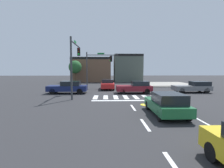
# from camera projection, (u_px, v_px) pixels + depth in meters

# --- Properties ---
(ground_plane) EXTENTS (120.00, 120.00, 0.00)m
(ground_plane) POSITION_uv_depth(u_px,v_px,m) (122.00, 92.00, 22.43)
(ground_plane) COLOR #2B2B2D
(crosswalk_near) EXTENTS (6.74, 2.55, 0.01)m
(crosswalk_near) POSITION_uv_depth(u_px,v_px,m) (126.00, 97.00, 17.94)
(crosswalk_near) COLOR silver
(crosswalk_near) RESTS_ON ground_plane
(lane_markings) EXTENTS (6.80, 20.25, 0.01)m
(lane_markings) POSITION_uv_depth(u_px,v_px,m) (158.00, 117.00, 10.49)
(lane_markings) COLOR white
(lane_markings) RESTS_ON ground_plane
(bike_detector_marking) EXTENTS (1.04, 1.04, 0.01)m
(bike_detector_marking) POSITION_uv_depth(u_px,v_px,m) (147.00, 105.00, 14.05)
(bike_detector_marking) COLOR yellow
(bike_detector_marking) RESTS_ON ground_plane
(curb_corner_northeast) EXTENTS (10.00, 10.60, 0.15)m
(curb_corner_northeast) POSITION_uv_depth(u_px,v_px,m) (163.00, 85.00, 32.08)
(curb_corner_northeast) COLOR #9E998E
(curb_corner_northeast) RESTS_ON ground_plane
(storefront_row) EXTENTS (16.28, 6.94, 6.35)m
(storefront_row) POSITION_uv_depth(u_px,v_px,m) (107.00, 69.00, 41.30)
(storefront_row) COLOR brown
(storefront_row) RESTS_ON ground_plane
(traffic_signal_northwest) EXTENTS (5.05, 0.32, 5.61)m
(traffic_signal_northwest) POSITION_uv_depth(u_px,v_px,m) (98.00, 63.00, 27.24)
(traffic_signal_northwest) COLOR #383A3D
(traffic_signal_northwest) RESTS_ON ground_plane
(traffic_signal_southwest) EXTENTS (0.32, 5.19, 5.94)m
(traffic_signal_southwest) POSITION_uv_depth(u_px,v_px,m) (75.00, 57.00, 18.00)
(traffic_signal_southwest) COLOR #383A3D
(traffic_signal_southwest) RESTS_ON ground_plane
(car_maroon) EXTENTS (4.23, 1.91, 1.47)m
(car_maroon) POSITION_uv_depth(u_px,v_px,m) (135.00, 87.00, 20.89)
(car_maroon) COLOR maroon
(car_maroon) RESTS_ON ground_plane
(car_navy) EXTENTS (4.64, 1.88, 1.48)m
(car_navy) POSITION_uv_depth(u_px,v_px,m) (68.00, 87.00, 20.71)
(car_navy) COLOR #141E4C
(car_navy) RESTS_ON ground_plane
(car_green) EXTENTS (1.83, 4.12, 1.43)m
(car_green) POSITION_uv_depth(u_px,v_px,m) (167.00, 104.00, 10.80)
(car_green) COLOR #1E6638
(car_green) RESTS_ON ground_plane
(car_gray) EXTENTS (4.49, 1.88, 1.39)m
(car_gray) POSITION_uv_depth(u_px,v_px,m) (193.00, 87.00, 21.54)
(car_gray) COLOR slate
(car_gray) RESTS_ON ground_plane
(car_red) EXTENTS (1.84, 4.70, 1.44)m
(car_red) POSITION_uv_depth(u_px,v_px,m) (108.00, 84.00, 25.22)
(car_red) COLOR red
(car_red) RESTS_ON ground_plane
(roadside_tree) EXTENTS (2.69, 2.69, 4.75)m
(roadside_tree) POSITION_uv_depth(u_px,v_px,m) (75.00, 67.00, 35.81)
(roadside_tree) COLOR #4C3823
(roadside_tree) RESTS_ON ground_plane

